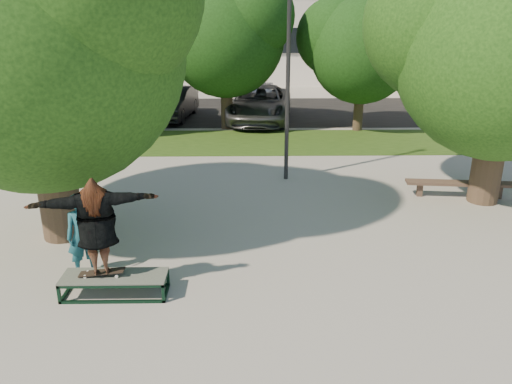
{
  "coord_description": "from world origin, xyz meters",
  "views": [
    {
      "loc": [
        -0.15,
        -9.12,
        4.62
      ],
      "look_at": [
        0.03,
        0.6,
        1.15
      ],
      "focal_mm": 35.0,
      "sensor_mm": 36.0,
      "label": 1
    }
  ],
  "objects_px": {
    "car_grey": "(260,104)",
    "tree_left": "(32,25)",
    "car_silver_b": "(260,100)",
    "lamppost": "(288,71)",
    "tree_right": "(503,38)",
    "bystander": "(82,235)",
    "car_silver_a": "(148,101)",
    "car_dark": "(173,103)",
    "grind_box": "(115,285)",
    "bench": "(460,184)"
  },
  "relations": [
    {
      "from": "car_dark",
      "to": "tree_left",
      "type": "bearing_deg",
      "value": -86.63
    },
    {
      "from": "tree_right",
      "to": "car_grey",
      "type": "distance_m",
      "value": 12.22
    },
    {
      "from": "tree_right",
      "to": "bystander",
      "type": "distance_m",
      "value": 10.4
    },
    {
      "from": "lamppost",
      "to": "grind_box",
      "type": "distance_m",
      "value": 7.91
    },
    {
      "from": "tree_left",
      "to": "grind_box",
      "type": "bearing_deg",
      "value": -54.45
    },
    {
      "from": "car_silver_b",
      "to": "car_silver_a",
      "type": "bearing_deg",
      "value": -176.91
    },
    {
      "from": "lamppost",
      "to": "car_grey",
      "type": "xyz_separation_m",
      "value": [
        -0.55,
        8.5,
        -2.36
      ]
    },
    {
      "from": "grind_box",
      "to": "bench",
      "type": "xyz_separation_m",
      "value": [
        7.96,
        4.79,
        0.17
      ]
    },
    {
      "from": "lamppost",
      "to": "bystander",
      "type": "xyz_separation_m",
      "value": [
        -4.19,
        -5.7,
        -2.36
      ]
    },
    {
      "from": "car_dark",
      "to": "car_silver_b",
      "type": "relative_size",
      "value": 1.0
    },
    {
      "from": "bench",
      "to": "car_grey",
      "type": "xyz_separation_m",
      "value": [
        -5.06,
        10.18,
        0.43
      ]
    },
    {
      "from": "bystander",
      "to": "car_grey",
      "type": "bearing_deg",
      "value": 46.77
    },
    {
      "from": "tree_right",
      "to": "car_grey",
      "type": "relative_size",
      "value": 1.14
    },
    {
      "from": "lamppost",
      "to": "bystander",
      "type": "bearing_deg",
      "value": -126.32
    },
    {
      "from": "lamppost",
      "to": "car_silver_b",
      "type": "relative_size",
      "value": 1.39
    },
    {
      "from": "lamppost",
      "to": "grind_box",
      "type": "bearing_deg",
      "value": -118.12
    },
    {
      "from": "car_silver_b",
      "to": "lamppost",
      "type": "bearing_deg",
      "value": -87.96
    },
    {
      "from": "bystander",
      "to": "lamppost",
      "type": "bearing_deg",
      "value": 24.82
    },
    {
      "from": "bystander",
      "to": "bench",
      "type": "bearing_deg",
      "value": -4.04
    },
    {
      "from": "car_grey",
      "to": "tree_left",
      "type": "bearing_deg",
      "value": -104.62
    },
    {
      "from": "tree_left",
      "to": "tree_right",
      "type": "bearing_deg",
      "value": 11.03
    },
    {
      "from": "car_grey",
      "to": "car_silver_b",
      "type": "height_order",
      "value": "car_grey"
    },
    {
      "from": "tree_right",
      "to": "car_silver_a",
      "type": "relative_size",
      "value": 1.64
    },
    {
      "from": "lamppost",
      "to": "car_dark",
      "type": "height_order",
      "value": "lamppost"
    },
    {
      "from": "lamppost",
      "to": "grind_box",
      "type": "height_order",
      "value": "lamppost"
    },
    {
      "from": "tree_left",
      "to": "car_silver_b",
      "type": "xyz_separation_m",
      "value": [
        4.79,
        14.31,
        -3.79
      ]
    },
    {
      "from": "lamppost",
      "to": "bench",
      "type": "distance_m",
      "value": 5.56
    },
    {
      "from": "grind_box",
      "to": "tree_left",
      "type": "bearing_deg",
      "value": 125.55
    },
    {
      "from": "tree_right",
      "to": "car_silver_b",
      "type": "xyz_separation_m",
      "value": [
        -5.42,
        12.32,
        -3.46
      ]
    },
    {
      "from": "lamppost",
      "to": "car_silver_a",
      "type": "bearing_deg",
      "value": 120.48
    },
    {
      "from": "car_silver_b",
      "to": "grind_box",
      "type": "bearing_deg",
      "value": -100.66
    },
    {
      "from": "bystander",
      "to": "tree_right",
      "type": "bearing_deg",
      "value": -6.28
    },
    {
      "from": "car_silver_b",
      "to": "bench",
      "type": "bearing_deg",
      "value": -68.21
    },
    {
      "from": "car_silver_a",
      "to": "car_dark",
      "type": "bearing_deg",
      "value": -22.29
    },
    {
      "from": "tree_right",
      "to": "car_silver_b",
      "type": "relative_size",
      "value": 1.49
    },
    {
      "from": "lamppost",
      "to": "car_silver_b",
      "type": "xyz_separation_m",
      "value": [
        -0.5,
        10.4,
        -2.52
      ]
    },
    {
      "from": "car_dark",
      "to": "car_silver_b",
      "type": "xyz_separation_m",
      "value": [
        4.08,
        1.25,
        -0.09
      ]
    },
    {
      "from": "car_dark",
      "to": "car_grey",
      "type": "bearing_deg",
      "value": -2.72
    },
    {
      "from": "bystander",
      "to": "car_silver_a",
      "type": "xyz_separation_m",
      "value": [
        -1.72,
        15.74,
        -0.11
      ]
    },
    {
      "from": "car_grey",
      "to": "grind_box",
      "type": "bearing_deg",
      "value": -94.69
    },
    {
      "from": "lamppost",
      "to": "car_dark",
      "type": "bearing_deg",
      "value": 116.6
    },
    {
      "from": "tree_right",
      "to": "tree_left",
      "type": "bearing_deg",
      "value": -168.97
    },
    {
      "from": "bench",
      "to": "car_silver_b",
      "type": "xyz_separation_m",
      "value": [
        -5.01,
        12.08,
        0.28
      ]
    },
    {
      "from": "bystander",
      "to": "car_dark",
      "type": "height_order",
      "value": "bystander"
    },
    {
      "from": "tree_right",
      "to": "bystander",
      "type": "bearing_deg",
      "value": -157.43
    },
    {
      "from": "tree_left",
      "to": "bench",
      "type": "distance_m",
      "value": 10.84
    },
    {
      "from": "tree_left",
      "to": "bench",
      "type": "xyz_separation_m",
      "value": [
        9.8,
        2.22,
        -4.06
      ]
    },
    {
      "from": "car_silver_a",
      "to": "car_grey",
      "type": "height_order",
      "value": "car_grey"
    },
    {
      "from": "lamppost",
      "to": "car_silver_b",
      "type": "bearing_deg",
      "value": 92.75
    },
    {
      "from": "lamppost",
      "to": "car_dark",
      "type": "relative_size",
      "value": 1.39
    }
  ]
}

